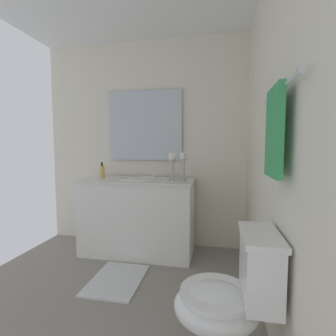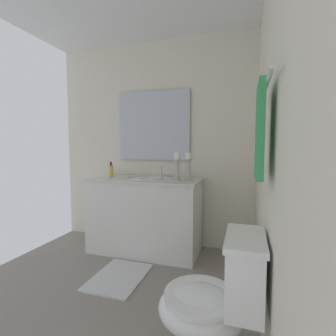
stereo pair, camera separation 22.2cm
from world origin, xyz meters
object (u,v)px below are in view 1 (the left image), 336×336
at_px(toilet, 229,301).
at_px(towel_near_vanity, 274,132).
at_px(vanity_cabinet, 138,216).
at_px(towel_bar, 279,90).
at_px(mirror, 145,125).
at_px(candle_holder_short, 172,166).
at_px(soap_bottle, 102,172).
at_px(bath_mat, 117,280).
at_px(sink_basin, 138,182).
at_px(candle_holder_tall, 183,166).

distance_m(toilet, towel_near_vanity, 0.92).
height_order(vanity_cabinet, towel_bar, towel_bar).
bearing_deg(mirror, towel_bar, 36.35).
height_order(candle_holder_short, soap_bottle, candle_holder_short).
relative_size(towel_bar, towel_near_vanity, 1.44).
relative_size(mirror, towel_bar, 1.40).
distance_m(toilet, bath_mat, 1.21).
relative_size(sink_basin, soap_bottle, 2.23).
bearing_deg(toilet, towel_bar, 96.41).
distance_m(toilet, towel_bar, 1.12).
relative_size(toilet, bath_mat, 1.25).
bearing_deg(candle_holder_tall, candle_holder_short, -80.38).
relative_size(vanity_cabinet, candle_holder_short, 4.24).
bearing_deg(vanity_cabinet, soap_bottle, -90.88).
relative_size(vanity_cabinet, sink_basin, 3.13).
bearing_deg(bath_mat, mirror, 180.00).
height_order(sink_basin, soap_bottle, soap_bottle).
bearing_deg(soap_bottle, towel_bar, 50.79).
relative_size(vanity_cabinet, bath_mat, 2.10).
relative_size(towel_near_vanity, bath_mat, 0.75).
xyz_separation_m(towel_bar, towel_near_vanity, (0.00, -0.02, -0.20)).
bearing_deg(mirror, bath_mat, 0.00).
relative_size(vanity_cabinet, candle_holder_tall, 4.28).
xyz_separation_m(sink_basin, candle_holder_short, (0.06, 0.39, 0.19)).
bearing_deg(bath_mat, towel_near_vanity, 59.76).
bearing_deg(vanity_cabinet, toilet, 35.37).
xyz_separation_m(candle_holder_tall, bath_mat, (0.59, -0.51, -0.98)).
relative_size(vanity_cabinet, towel_bar, 1.95).
xyz_separation_m(candle_holder_tall, toilet, (1.27, 0.42, -0.62)).
height_order(toilet, towel_bar, towel_bar).
distance_m(candle_holder_short, towel_near_vanity, 1.46).
bearing_deg(toilet, vanity_cabinet, -144.63).
bearing_deg(candle_holder_tall, toilet, 18.31).
bearing_deg(soap_bottle, mirror, 122.33).
distance_m(candle_holder_short, towel_bar, 1.52).
xyz_separation_m(candle_holder_short, towel_near_vanity, (1.23, 0.74, 0.27)).
distance_m(sink_basin, towel_near_vanity, 1.78).
height_order(sink_basin, bath_mat, sink_basin).
bearing_deg(candle_holder_tall, towel_near_vanity, 26.60).
bearing_deg(candle_holder_tall, towel_bar, 27.26).
bearing_deg(towel_bar, toilet, -83.59).
bearing_deg(toilet, mirror, -149.68).
xyz_separation_m(soap_bottle, bath_mat, (0.63, 0.43, -0.90)).
relative_size(candle_holder_short, toilet, 0.39).
distance_m(sink_basin, towel_bar, 1.85).
relative_size(vanity_cabinet, mirror, 1.40).
distance_m(vanity_cabinet, towel_bar, 2.02).
relative_size(vanity_cabinet, soap_bottle, 6.98).
xyz_separation_m(candle_holder_short, toilet, (1.26, 0.54, -0.63)).
relative_size(candle_holder_short, bath_mat, 0.49).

